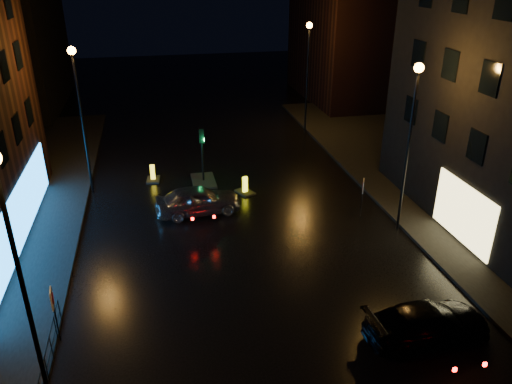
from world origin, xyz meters
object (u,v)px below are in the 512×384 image
(bollard_near, at_px, (245,189))
(traffic_signal, at_px, (203,174))
(dark_sedan, at_px, (428,323))
(road_sign_right, at_px, (363,189))
(bollard_far, at_px, (153,177))
(road_sign_left, at_px, (53,303))
(silver_hatchback, at_px, (198,200))

(bollard_near, bearing_deg, traffic_signal, 111.59)
(dark_sedan, bearing_deg, traffic_signal, 18.50)
(traffic_signal, height_order, road_sign_right, traffic_signal)
(traffic_signal, bearing_deg, bollard_far, 164.08)
(dark_sedan, xyz_separation_m, road_sign_right, (1.42, 9.37, 0.92))
(road_sign_right, bearing_deg, road_sign_left, 49.54)
(traffic_signal, distance_m, dark_sedan, 16.91)
(traffic_signal, relative_size, silver_hatchback, 0.76)
(dark_sedan, relative_size, bollard_far, 3.74)
(bollard_near, xyz_separation_m, road_sign_left, (-8.91, -10.93, 1.43))
(road_sign_left, bearing_deg, silver_hatchback, 50.17)
(dark_sedan, relative_size, bollard_near, 3.38)
(road_sign_left, bearing_deg, bollard_near, 44.57)
(traffic_signal, height_order, silver_hatchback, traffic_signal)
(bollard_far, relative_size, road_sign_left, 0.57)
(bollard_far, xyz_separation_m, road_sign_right, (10.74, -7.19, 1.37))
(silver_hatchback, distance_m, dark_sedan, 13.55)
(traffic_signal, relative_size, bollard_far, 2.76)
(silver_hatchback, height_order, dark_sedan, silver_hatchback)
(road_sign_left, distance_m, road_sign_right, 15.90)
(bollard_far, xyz_separation_m, road_sign_left, (-3.65, -13.94, 1.43))
(dark_sedan, relative_size, road_sign_left, 2.12)
(silver_hatchback, height_order, bollard_far, silver_hatchback)
(traffic_signal, relative_size, bollard_near, 2.49)
(traffic_signal, relative_size, road_sign_left, 1.56)
(traffic_signal, xyz_separation_m, bollard_far, (-3.04, 0.87, -0.28))
(bollard_far, bearing_deg, road_sign_left, -98.70)
(bollard_near, xyz_separation_m, road_sign_right, (5.49, -4.18, 1.37))
(bollard_near, bearing_deg, road_sign_right, -61.54)
(traffic_signal, relative_size, road_sign_right, 1.62)
(traffic_signal, xyz_separation_m, road_sign_left, (-6.70, -13.07, 1.15))
(road_sign_left, bearing_deg, road_sign_right, 18.87)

